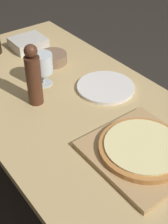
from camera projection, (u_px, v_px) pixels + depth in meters
The scene contains 8 objects.
dining_table at pixel (89, 136), 1.20m from camera, with size 0.71×1.69×0.75m.
cutting_board at pixel (142, 152), 0.99m from camera, with size 0.32×0.32×0.02m.
pizza at pixel (143, 147), 0.97m from camera, with size 0.28×0.28×0.02m.
pepper_mill at pixel (34, 77), 1.14m from camera, with size 0.06×0.06×0.24m.
wine_glass at pixel (42, 64), 1.25m from camera, with size 0.09×0.09×0.14m.
small_bowl at pixel (53, 58), 1.44m from camera, with size 0.13×0.13×0.05m.
dinner_plate at pixel (106, 87), 1.28m from camera, with size 0.24×0.24×0.01m.
food_container at pixel (28, 43), 1.55m from camera, with size 0.16×0.14×0.05m.
Camera 1 is at (-0.55, -0.69, 1.47)m, focal length 50.00 mm.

